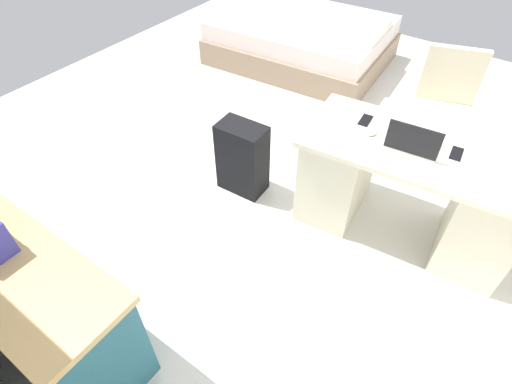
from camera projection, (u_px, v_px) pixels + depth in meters
ground_plane at (292, 161)px, 3.54m from camera, size 6.09×6.09×0.00m
desk at (407, 189)px, 2.74m from camera, size 1.50×0.81×0.73m
office_chair at (440, 117)px, 3.28m from camera, size 0.58×0.58×0.94m
credenza at (7, 279)px, 2.25m from camera, size 1.80×0.48×0.74m
bed at (303, 40)px, 4.70m from camera, size 2.00×1.54×0.58m
suitcase_black at (242, 158)px, 3.11m from camera, size 0.37×0.24×0.59m
laptop at (413, 143)px, 2.45m from camera, size 0.33×0.25×0.21m
computer_mouse at (372, 131)px, 2.59m from camera, size 0.07×0.11×0.03m
cell_phone_near_laptop at (456, 154)px, 2.45m from camera, size 0.08×0.14×0.01m
cell_phone_by_mouse at (366, 120)px, 2.70m from camera, size 0.08×0.14×0.01m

